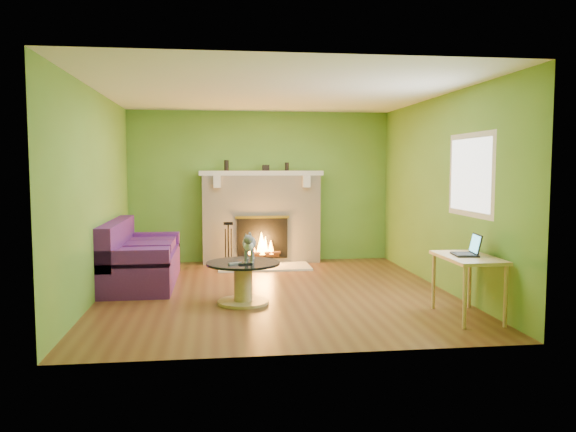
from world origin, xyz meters
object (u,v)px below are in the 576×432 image
at_px(sofa, 139,260).
at_px(cat, 249,246).
at_px(coffee_table, 243,280).
at_px(desk, 468,264).

relative_size(sofa, cat, 3.42).
bearing_deg(cat, coffee_table, -141.85).
bearing_deg(desk, cat, 156.67).
xyz_separation_m(sofa, cat, (1.49, -1.26, 0.34)).
distance_m(coffee_table, cat, 0.41).
bearing_deg(coffee_table, sofa, 137.09).
relative_size(desk, cat, 1.57).
distance_m(desk, cat, 2.53).
distance_m(sofa, cat, 1.98).
height_order(coffee_table, cat, cat).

